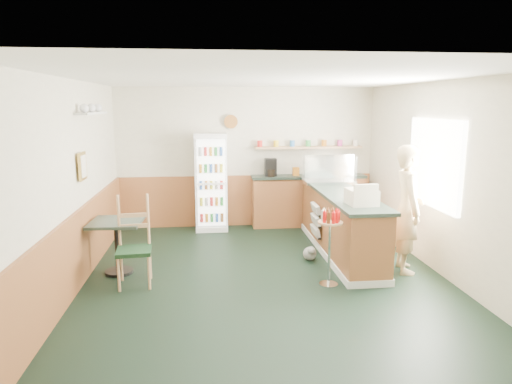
{
  "coord_description": "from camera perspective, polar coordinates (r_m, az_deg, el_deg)",
  "views": [
    {
      "loc": [
        -0.75,
        -5.86,
        2.38
      ],
      "look_at": [
        -0.07,
        0.6,
        1.12
      ],
      "focal_mm": 32.0,
      "sensor_mm": 36.0,
      "label": 1
    }
  ],
  "objects": [
    {
      "name": "ground",
      "position": [
        6.37,
        1.19,
        -11.01
      ],
      "size": [
        6.0,
        6.0,
        0.0
      ],
      "primitive_type": "plane",
      "color": "black",
      "rests_on": "ground"
    },
    {
      "name": "room_envelope",
      "position": [
        6.66,
        -1.49,
        3.56
      ],
      "size": [
        5.04,
        6.02,
        2.72
      ],
      "color": "beige",
      "rests_on": "ground"
    },
    {
      "name": "service_counter",
      "position": [
        7.49,
        10.47,
        -4.09
      ],
      "size": [
        0.68,
        3.01,
        1.01
      ],
      "color": "#9E5A33",
      "rests_on": "ground"
    },
    {
      "name": "back_counter",
      "position": [
        9.06,
        6.43,
        -0.81
      ],
      "size": [
        2.24,
        0.42,
        1.69
      ],
      "color": "#9E5A33",
      "rests_on": "ground"
    },
    {
      "name": "drinks_fridge",
      "position": [
        8.72,
        -5.64,
        1.24
      ],
      "size": [
        0.61,
        0.53,
        1.84
      ],
      "color": "white",
      "rests_on": "ground"
    },
    {
      "name": "display_case",
      "position": [
        8.06,
        9.14,
        2.78
      ],
      "size": [
        0.87,
        0.46,
        0.5
      ],
      "color": "silver",
      "rests_on": "service_counter"
    },
    {
      "name": "cash_register",
      "position": [
        6.46,
        13.04,
        -0.6
      ],
      "size": [
        0.4,
        0.41,
        0.22
      ],
      "primitive_type": "cube",
      "rotation": [
        0.0,
        0.0,
        0.06
      ],
      "color": "beige",
      "rests_on": "service_counter"
    },
    {
      "name": "shopkeeper",
      "position": [
        6.81,
        18.4,
        -2.06
      ],
      "size": [
        0.53,
        0.67,
        1.83
      ],
      "primitive_type": "imported",
      "rotation": [
        0.0,
        0.0,
        1.41
      ],
      "color": "tan",
      "rests_on": "ground"
    },
    {
      "name": "condiment_stand",
      "position": [
        6.07,
        9.23,
        -5.24
      ],
      "size": [
        0.33,
        0.33,
        1.02
      ],
      "rotation": [
        0.0,
        0.0,
        -0.2
      ],
      "color": "silver",
      "rests_on": "ground"
    },
    {
      "name": "newspaper_rack",
      "position": [
        7.57,
        7.47,
        -3.55
      ],
      "size": [
        0.09,
        0.46,
        0.54
      ],
      "color": "black",
      "rests_on": "ground"
    },
    {
      "name": "cafe_table",
      "position": [
        6.76,
        -16.97,
        -5.33
      ],
      "size": [
        0.74,
        0.74,
        0.77
      ],
      "rotation": [
        0.0,
        0.0,
        -0.05
      ],
      "color": "black",
      "rests_on": "ground"
    },
    {
      "name": "cafe_chair",
      "position": [
        6.32,
        -14.94,
        -5.57
      ],
      "size": [
        0.48,
        0.48,
        1.2
      ],
      "rotation": [
        0.0,
        0.0,
        0.09
      ],
      "color": "black",
      "rests_on": "ground"
    },
    {
      "name": "dog_doorstop",
      "position": [
        7.14,
        6.77,
        -7.6
      ],
      "size": [
        0.21,
        0.27,
        0.25
      ],
      "rotation": [
        0.0,
        0.0,
        -0.16
      ],
      "color": "gray",
      "rests_on": "ground"
    }
  ]
}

